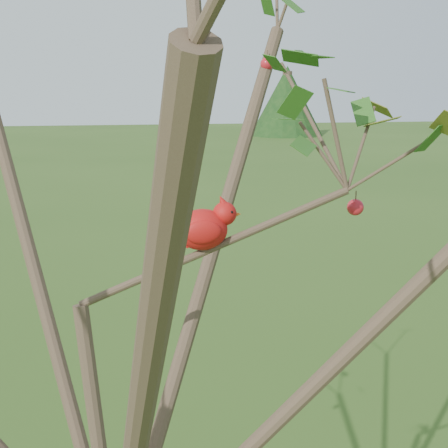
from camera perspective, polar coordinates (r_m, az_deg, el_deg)
name	(u,v)px	position (r m, az deg, el deg)	size (l,w,h in m)	color
crabapple_tree	(111,244)	(1.13, -11.45, -2.04)	(2.35, 2.05, 2.95)	#413023
cardinal	(205,227)	(1.25, -1.96, -0.33)	(0.19, 0.10, 0.13)	red
distant_trees	(156,109)	(26.48, -6.89, 11.49)	(42.18, 15.00, 3.68)	#413023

